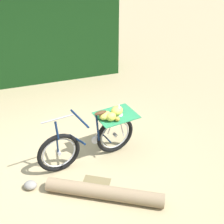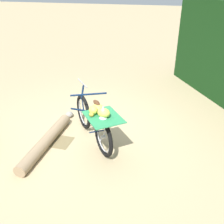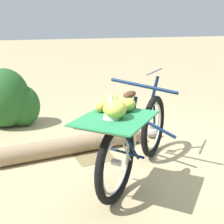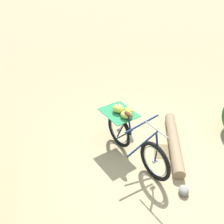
# 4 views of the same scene
# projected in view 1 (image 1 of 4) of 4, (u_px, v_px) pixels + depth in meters

# --- Properties ---
(ground_plane) EXTENTS (60.00, 60.00, 0.00)m
(ground_plane) POSITION_uv_depth(u_px,v_px,m) (72.00, 162.00, 5.07)
(ground_plane) COLOR tan
(foliage_hedge) EXTENTS (4.61, 3.24, 2.39)m
(foliage_hedge) POSITION_uv_depth(u_px,v_px,m) (24.00, 36.00, 7.37)
(foliage_hedge) COLOR #143814
(foliage_hedge) RESTS_ON ground_plane
(bicycle) EXTENTS (1.55, 1.39, 1.03)m
(bicycle) POSITION_uv_depth(u_px,v_px,m) (95.00, 135.00, 4.91)
(bicycle) COLOR black
(bicycle) RESTS_ON ground_plane
(fallen_log) EXTENTS (1.80, 0.25, 0.21)m
(fallen_log) POSITION_uv_depth(u_px,v_px,m) (104.00, 192.00, 4.34)
(fallen_log) COLOR #937A5B
(fallen_log) RESTS_ON ground_plane
(path_stone) EXTENTS (0.21, 0.17, 0.13)m
(path_stone) POSITION_uv_depth(u_px,v_px,m) (30.00, 185.00, 4.52)
(path_stone) COLOR gray
(path_stone) RESTS_ON ground_plane
(leaf_litter_patch) EXTENTS (0.44, 0.36, 0.01)m
(leaf_litter_patch) POSITION_uv_depth(u_px,v_px,m) (96.00, 184.00, 4.61)
(leaf_litter_patch) COLOR olive
(leaf_litter_patch) RESTS_ON ground_plane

